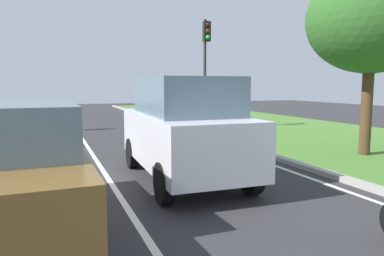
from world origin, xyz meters
name	(u,v)px	position (x,y,z in m)	size (l,w,h in m)	color
ground_plane	(110,148)	(0.00, 14.00, 0.00)	(60.00, 60.00, 0.00)	#2D2D30
lane_line_center	(89,149)	(-0.70, 14.00, 0.00)	(0.12, 32.00, 0.01)	silver
lane_line_right_edge	(207,141)	(3.60, 14.00, 0.00)	(0.12, 32.00, 0.01)	silver
grass_verge_right	(312,134)	(8.50, 14.00, 0.03)	(9.00, 48.00, 0.06)	#47752D
curb_right	(219,139)	(4.10, 14.00, 0.06)	(0.24, 48.00, 0.12)	#9E9B93
car_suv_ahead	(184,128)	(0.88, 9.13, 1.17)	(2.09, 4.56, 2.28)	silver
car_sedan_left_lane	(19,170)	(-2.32, 7.25, 0.92)	(1.90, 4.33, 1.86)	brown
traffic_light_near_right	(206,55)	(5.03, 17.35, 3.53)	(0.32, 0.50, 5.13)	#2D2D2D
tree_roadside_near	(372,19)	(6.81, 9.66, 3.98)	(3.66, 3.66, 5.56)	#4C331E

